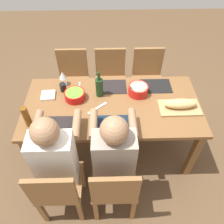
# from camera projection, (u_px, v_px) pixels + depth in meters

# --- Properties ---
(ground_plane) EXTENTS (8.00, 8.00, 0.00)m
(ground_plane) POSITION_uv_depth(u_px,v_px,m) (112.00, 146.00, 2.77)
(ground_plane) COLOR brown
(dining_table) EXTENTS (1.76, 0.85, 0.74)m
(dining_table) POSITION_uv_depth(u_px,v_px,m) (112.00, 111.00, 2.30)
(dining_table) COLOR brown
(dining_table) RESTS_ON ground_plane
(chair_far_right) EXTENTS (0.40, 0.40, 0.85)m
(chair_far_right) POSITION_uv_depth(u_px,v_px,m) (58.00, 189.00, 1.90)
(chair_far_right) COLOR olive
(chair_far_right) RESTS_ON ground_plane
(diner_far_right) EXTENTS (0.41, 0.53, 1.20)m
(diner_far_right) POSITION_uv_depth(u_px,v_px,m) (56.00, 157.00, 1.87)
(diner_far_right) COLOR #2D2D38
(diner_far_right) RESTS_ON ground_plane
(chair_far_center) EXTENTS (0.40, 0.40, 0.85)m
(chair_far_center) POSITION_uv_depth(u_px,v_px,m) (114.00, 188.00, 1.91)
(chair_far_center) COLOR olive
(chair_far_center) RESTS_ON ground_plane
(diner_far_center) EXTENTS (0.41, 0.53, 1.20)m
(diner_far_center) POSITION_uv_depth(u_px,v_px,m) (114.00, 156.00, 1.88)
(diner_far_center) COLOR #2D2D38
(diner_far_center) RESTS_ON ground_plane
(chair_near_center) EXTENTS (0.40, 0.40, 0.85)m
(chair_near_center) POSITION_uv_depth(u_px,v_px,m) (110.00, 78.00, 2.92)
(chair_near_center) COLOR olive
(chair_near_center) RESTS_ON ground_plane
(chair_near_right) EXTENTS (0.40, 0.40, 0.85)m
(chair_near_right) POSITION_uv_depth(u_px,v_px,m) (73.00, 78.00, 2.92)
(chair_near_right) COLOR olive
(chair_near_right) RESTS_ON ground_plane
(chair_near_left) EXTENTS (0.40, 0.40, 0.85)m
(chair_near_left) POSITION_uv_depth(u_px,v_px,m) (147.00, 77.00, 2.93)
(chair_near_left) COLOR olive
(chair_near_left) RESTS_ON ground_plane
(serving_bowl_salad) EXTENTS (0.21, 0.21, 0.08)m
(serving_bowl_salad) POSITION_uv_depth(u_px,v_px,m) (75.00, 95.00, 2.25)
(serving_bowl_salad) COLOR red
(serving_bowl_salad) RESTS_ON dining_table
(serving_bowl_pasta) EXTENTS (0.20, 0.20, 0.10)m
(serving_bowl_pasta) POSITION_uv_depth(u_px,v_px,m) (138.00, 89.00, 2.30)
(serving_bowl_pasta) COLOR red
(serving_bowl_pasta) RESTS_ON dining_table
(cutting_board) EXTENTS (0.40, 0.22, 0.02)m
(cutting_board) POSITION_uv_depth(u_px,v_px,m) (179.00, 108.00, 2.19)
(cutting_board) COLOR tan
(cutting_board) RESTS_ON dining_table
(bread_loaf) EXTENTS (0.32, 0.11, 0.09)m
(bread_loaf) POSITION_uv_depth(u_px,v_px,m) (181.00, 104.00, 2.15)
(bread_loaf) COLOR tan
(bread_loaf) RESTS_ON cutting_board
(wine_bottle) EXTENTS (0.08, 0.08, 0.29)m
(wine_bottle) POSITION_uv_depth(u_px,v_px,m) (99.00, 87.00, 2.25)
(wine_bottle) COLOR #193819
(wine_bottle) RESTS_ON dining_table
(beer_bottle) EXTENTS (0.06, 0.06, 0.22)m
(beer_bottle) POSITION_uv_depth(u_px,v_px,m) (27.00, 117.00, 1.97)
(beer_bottle) COLOR brown
(beer_bottle) RESTS_ON dining_table
(wine_glass) EXTENTS (0.08, 0.08, 0.17)m
(wine_glass) POSITION_uv_depth(u_px,v_px,m) (63.00, 76.00, 2.36)
(wine_glass) COLOR silver
(wine_glass) RESTS_ON dining_table
(placemat_far_right) EXTENTS (0.32, 0.23, 0.01)m
(placemat_far_right) POSITION_uv_depth(u_px,v_px,m) (60.00, 126.00, 2.04)
(placemat_far_right) COLOR black
(placemat_far_right) RESTS_ON dining_table
(placemat_far_center) EXTENTS (0.32, 0.23, 0.01)m
(placemat_far_center) POSITION_uv_depth(u_px,v_px,m) (113.00, 125.00, 2.05)
(placemat_far_center) COLOR #142333
(placemat_far_center) RESTS_ON dining_table
(placemat_near_center) EXTENTS (0.32, 0.23, 0.01)m
(placemat_near_center) POSITION_uv_depth(u_px,v_px,m) (111.00, 87.00, 2.41)
(placemat_near_center) COLOR black
(placemat_near_center) RESTS_ON dining_table
(cup_near_right) EXTENTS (0.07, 0.07, 0.09)m
(cup_near_right) POSITION_uv_depth(u_px,v_px,m) (63.00, 87.00, 2.34)
(cup_near_right) COLOR black
(cup_near_right) RESTS_ON dining_table
(fork_near_right) EXTENTS (0.02, 0.17, 0.01)m
(fork_near_right) POSITION_uv_depth(u_px,v_px,m) (79.00, 87.00, 2.40)
(fork_near_right) COLOR silver
(fork_near_right) RESTS_ON dining_table
(placemat_near_left) EXTENTS (0.32, 0.23, 0.01)m
(placemat_near_left) POSITION_uv_depth(u_px,v_px,m) (156.00, 86.00, 2.42)
(placemat_near_left) COLOR black
(placemat_near_left) RESTS_ON dining_table
(carving_knife) EXTENTS (0.19, 0.17, 0.01)m
(carving_knife) POSITION_uv_depth(u_px,v_px,m) (98.00, 108.00, 2.19)
(carving_knife) COLOR silver
(carving_knife) RESTS_ON dining_table
(napkin_stack) EXTENTS (0.15, 0.15, 0.02)m
(napkin_stack) POSITION_uv_depth(u_px,v_px,m) (48.00, 95.00, 2.30)
(napkin_stack) COLOR white
(napkin_stack) RESTS_ON dining_table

